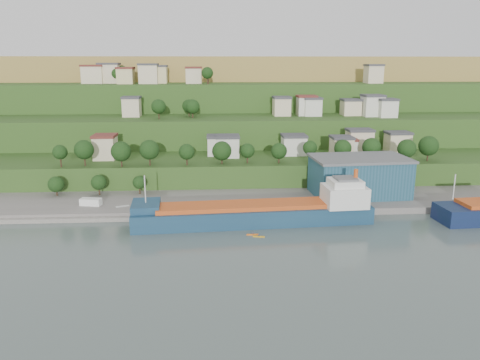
{
  "coord_description": "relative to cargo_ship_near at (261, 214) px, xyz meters",
  "views": [
    {
      "loc": [
        -11.52,
        -117.11,
        44.71
      ],
      "look_at": [
        -3.55,
        15.0,
        11.51
      ],
      "focal_mm": 35.0,
      "sensor_mm": 36.0,
      "label": 1
    }
  ],
  "objects": [
    {
      "name": "cargo_ship_near",
      "position": [
        0.0,
        0.0,
        0.0
      ],
      "size": [
        68.74,
        15.31,
        17.51
      ],
      "rotation": [
        0.0,
        0.0,
        0.07
      ],
      "color": "#14304C",
      "rests_on": "ground"
    },
    {
      "name": "warehouse",
      "position": [
        34.8,
        21.04,
        5.64
      ],
      "size": [
        32.23,
        21.08,
        12.8
      ],
      "rotation": [
        0.0,
        0.0,
        0.07
      ],
      "color": "#1C4656",
      "rests_on": "quay"
    },
    {
      "name": "kayak_yellow",
      "position": [
        -1.63,
        -10.82,
        -2.57
      ],
      "size": [
        3.17,
        1.23,
        0.78
      ],
      "rotation": [
        0.0,
        0.0,
        -0.22
      ],
      "color": "gold",
      "rests_on": "ground"
    },
    {
      "name": "dinghy",
      "position": [
        -41.38,
        12.51,
        -1.19
      ],
      "size": [
        4.32,
        2.92,
        0.81
      ],
      "primitive_type": "cube",
      "rotation": [
        0.0,
        0.0,
        0.38
      ],
      "color": "silver",
      "rests_on": "pebble_beach"
    },
    {
      "name": "caravan",
      "position": [
        -51.29,
        14.19,
        -0.11
      ],
      "size": [
        6.74,
        3.81,
        2.97
      ],
      "primitive_type": "cube",
      "rotation": [
        0.0,
        0.0,
        -0.19
      ],
      "color": "white",
      "rests_on": "pebble_beach"
    },
    {
      "name": "hillside",
      "position": [
        -2.08,
        159.28,
        -2.72
      ],
      "size": [
        360.0,
        211.05,
        96.0
      ],
      "color": "#284719",
      "rests_on": "ground"
    },
    {
      "name": "ground",
      "position": [
        -2.08,
        -9.42,
        -2.8
      ],
      "size": [
        500.0,
        500.0,
        0.0
      ],
      "primitive_type": "plane",
      "color": "#4A5954",
      "rests_on": "ground"
    },
    {
      "name": "quay",
      "position": [
        17.92,
        18.58,
        -2.8
      ],
      "size": [
        220.0,
        26.0,
        4.0
      ],
      "primitive_type": "cube",
      "color": "slate",
      "rests_on": "ground"
    },
    {
      "name": "kayak_orange",
      "position": [
        -3.14,
        -9.2,
        -2.56
      ],
      "size": [
        3.25,
        0.57,
        0.81
      ],
      "rotation": [
        0.0,
        0.0,
        -0.0
      ],
      "color": "orange",
      "rests_on": "ground"
    },
    {
      "name": "pebble_beach",
      "position": [
        -57.08,
        12.58,
        -2.8
      ],
      "size": [
        40.0,
        18.0,
        2.4
      ],
      "primitive_type": "cube",
      "color": "slate",
      "rests_on": "ground"
    }
  ]
}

